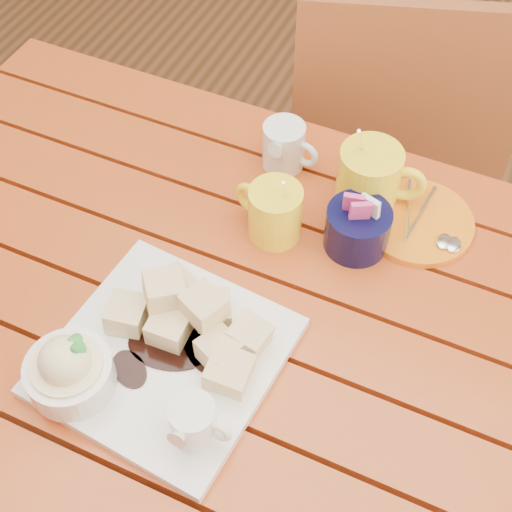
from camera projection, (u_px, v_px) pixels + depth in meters
The scene contains 9 objects.
ground at pixel (228, 477), 1.63m from camera, with size 5.00×5.00×0.00m, color #512E17.
table at pixel (215, 330), 1.12m from camera, with size 1.20×0.79×0.75m.
dessert_plate at pixel (147, 355), 0.94m from camera, with size 0.31×0.31×0.12m.
coffee_mug_left at pixel (274, 211), 1.07m from camera, with size 0.12×0.08×0.14m.
coffee_mug_right at pixel (370, 178), 1.10m from camera, with size 0.14×0.10×0.16m.
cream_pitcher at pixel (285, 146), 1.16m from camera, with size 0.10×0.08×0.08m.
sugar_caddy at pixel (358, 228), 1.06m from camera, with size 0.10×0.10×0.11m.
orange_saucer at pixel (418, 222), 1.11m from camera, with size 0.18×0.18×0.02m.
chair_far at pixel (392, 138), 1.57m from camera, with size 0.55×0.55×0.92m.
Camera 1 is at (0.30, -0.51, 1.61)m, focal length 50.00 mm.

